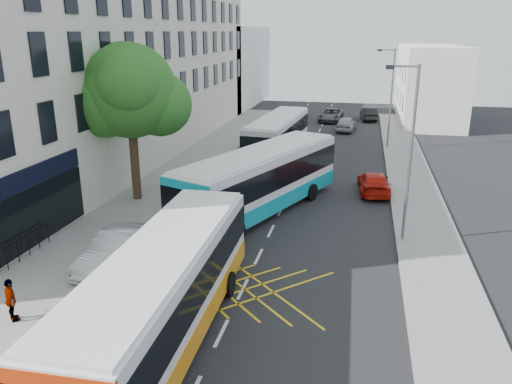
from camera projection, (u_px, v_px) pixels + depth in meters
The scene contains 18 objects.
pavement_left at pixel (138, 199), 29.23m from camera, with size 5.00×70.00×0.15m, color gray.
pavement_right at pixel (422, 220), 26.05m from camera, with size 3.00×70.00×0.15m, color gray.
terrace_main at pixel (117, 69), 37.10m from camera, with size 8.30×45.00×13.50m.
terrace_far at pixel (226, 66), 66.03m from camera, with size 8.00×20.00×10.00m, color silver.
building_right at pixel (429, 83), 54.85m from camera, with size 6.00×18.00×8.00m, color silver.
street_tree at pixel (129, 92), 27.29m from camera, with size 6.30×5.70×8.80m.
lamp_near at pixel (409, 146), 22.12m from camera, with size 1.45×0.15×8.00m.
lamp_far at pixel (390, 93), 40.73m from camera, with size 1.45×0.15×8.00m.
railings at pixel (7, 257), 20.24m from camera, with size 0.08×5.60×1.14m, color black, non-canonical shape.
bus_near at pixel (163, 293), 15.50m from camera, with size 3.07×11.63×3.26m.
bus_mid at pixel (260, 180), 26.84m from camera, with size 7.18×12.39×3.44m.
bus_far at pixel (278, 135), 39.08m from camera, with size 3.46×11.43×3.17m.
parked_car_silver at pixel (117, 249), 20.86m from camera, with size 1.62×4.64×1.53m, color #B3B7BB.
red_hatchback at pixel (374, 183), 30.49m from camera, with size 1.79×4.40×1.28m, color #B91307.
distant_car_grey at pixel (331, 115), 54.73m from camera, with size 2.30×4.98×1.38m, color #44464C.
distant_car_silver at pixel (346, 124), 49.36m from camera, with size 1.70×4.23×1.44m, color #97989E.
distant_car_dark at pixel (368, 114), 55.34m from camera, with size 1.51×4.32×1.42m, color black.
pedestrian_far at pixel (11, 300), 16.62m from camera, with size 0.90×0.37×1.54m, color gray.
Camera 1 is at (4.08, -10.62, 9.47)m, focal length 35.00 mm.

